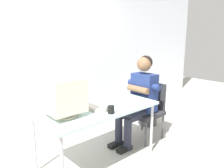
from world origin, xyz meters
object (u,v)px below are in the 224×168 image
Objects in this scene: crt_monitor at (64,95)px; desk_mug at (111,109)px; keyboard at (93,107)px; desk at (97,111)px; office_chair at (147,108)px; person_seated at (139,96)px; potted_plant at (148,110)px.

crt_monitor is 4.55× the size of desk_mug.
desk_mug reaches higher than keyboard.
desk is 1.04m from office_chair.
office_chair is at bearing 0.00° from person_seated.
potted_plant is (1.50, 0.36, -0.47)m from keyboard.
person_seated is 0.91m from desk_mug.
potted_plant is at bearing 37.50° from office_chair.
office_chair is 1.15× the size of potted_plant.
person_seated reaches higher than potted_plant.
crt_monitor is 0.49× the size of office_chair.
keyboard is 0.33× the size of person_seated.
keyboard is 0.57× the size of potted_plant.
crt_monitor is at bearing 147.57° from desk_mug.
person_seated is (-0.20, -0.00, 0.23)m from office_chair.
crt_monitor reaches higher than desk.
desk is at bearing -166.43° from potted_plant.
keyboard is 0.49× the size of office_chair.
potted_plant reaches higher than desk.
potted_plant is 8.05× the size of desk_mug.
crt_monitor is 0.99× the size of keyboard.
crt_monitor is 0.54m from desk_mug.
crt_monitor reaches higher than office_chair.
keyboard is (-0.08, -0.01, 0.06)m from desk.
office_chair is 9.26× the size of desk_mug.
crt_monitor reaches higher than potted_plant.
desk is at bearing 84.83° from desk_mug.
crt_monitor is 0.33× the size of person_seated.
crt_monitor is (-0.45, -0.01, 0.28)m from desk.
office_chair is at bearing 16.62° from desk_mug.
crt_monitor is 1.30m from person_seated.
office_chair is 1.13m from desk_mug.
desk_mug is (-1.45, -0.62, 0.50)m from potted_plant.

